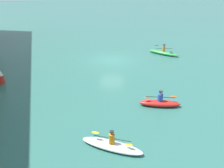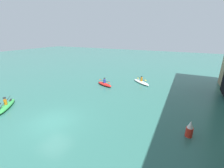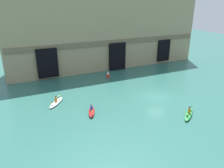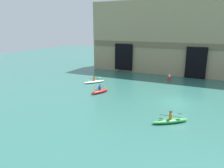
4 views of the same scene
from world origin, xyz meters
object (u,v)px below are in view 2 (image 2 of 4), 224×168
at_px(kayak_red, 105,84).
at_px(marker_buoy, 190,129).
at_px(kayak_white, 141,82).
at_px(kayak_green, 6,106).

distance_m(kayak_red, marker_buoy, 13.01).
relative_size(kayak_white, marker_buoy, 2.55).
bearing_deg(kayak_red, kayak_green, 83.59).
relative_size(kayak_red, marker_buoy, 2.31).
height_order(kayak_green, kayak_white, kayak_green).
bearing_deg(kayak_red, marker_buoy, 168.61).
distance_m(kayak_green, kayak_white, 16.95).
xyz_separation_m(kayak_green, kayak_white, (-13.75, 9.91, -0.02)).
height_order(kayak_red, kayak_green, kayak_green).
distance_m(kayak_green, marker_buoy, 16.74).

